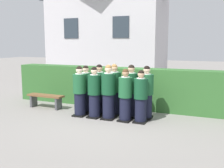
# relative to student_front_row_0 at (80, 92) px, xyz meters

# --- Properties ---
(ground_plane) EXTENTS (60.00, 60.00, 0.00)m
(ground_plane) POSITION_rel_student_front_row_0_xyz_m (1.00, 0.02, -0.76)
(ground_plane) COLOR gray
(student_front_row_0) EXTENTS (0.42, 0.47, 1.60)m
(student_front_row_0) POSITION_rel_student_front_row_0_xyz_m (0.00, 0.00, 0.00)
(student_front_row_0) COLOR black
(student_front_row_0) RESTS_ON ground
(student_front_row_1) EXTENTS (0.41, 0.48, 1.59)m
(student_front_row_1) POSITION_rel_student_front_row_0_xyz_m (0.52, 0.01, -0.00)
(student_front_row_1) COLOR black
(student_front_row_1) RESTS_ON ground
(student_front_row_2) EXTENTS (0.43, 0.49, 1.67)m
(student_front_row_2) POSITION_rel_student_front_row_0_xyz_m (0.99, 0.03, 0.03)
(student_front_row_2) COLOR black
(student_front_row_2) RESTS_ON ground
(student_front_row_3) EXTENTS (0.41, 0.47, 1.57)m
(student_front_row_3) POSITION_rel_student_front_row_0_xyz_m (1.54, 0.01, -0.02)
(student_front_row_3) COLOR black
(student_front_row_3) RESTS_ON ground
(student_front_row_4) EXTENTS (0.40, 0.49, 1.55)m
(student_front_row_4) POSITION_rel_student_front_row_0_xyz_m (2.00, 0.05, -0.03)
(student_front_row_4) COLOR black
(student_front_row_4) RESTS_ON ground
(student_rear_row_0) EXTENTS (0.41, 0.48, 1.58)m
(student_rear_row_0) POSITION_rel_student_front_row_0_xyz_m (-0.04, 0.50, -0.01)
(student_rear_row_0) COLOR black
(student_rear_row_0) RESTS_ON ground
(student_rear_row_1) EXTENTS (0.42, 0.53, 1.63)m
(student_rear_row_1) POSITION_rel_student_front_row_0_xyz_m (0.46, 0.50, 0.01)
(student_rear_row_1) COLOR black
(student_rear_row_1) RESTS_ON ground
(student_rear_row_2) EXTENTS (0.43, 0.53, 1.66)m
(student_rear_row_2) POSITION_rel_student_front_row_0_xyz_m (0.98, 0.52, 0.03)
(student_rear_row_2) COLOR black
(student_rear_row_2) RESTS_ON ground
(student_rear_row_3) EXTENTS (0.43, 0.49, 1.65)m
(student_rear_row_3) POSITION_rel_student_front_row_0_xyz_m (1.55, 0.52, 0.03)
(student_rear_row_3) COLOR black
(student_rear_row_3) RESTS_ON ground
(student_rear_row_4) EXTENTS (0.43, 0.52, 1.63)m
(student_rear_row_4) POSITION_rel_student_front_row_0_xyz_m (2.04, 0.52, 0.02)
(student_rear_row_4) COLOR black
(student_rear_row_4) RESTS_ON ground
(hedge) EXTENTS (8.97, 0.70, 1.44)m
(hedge) POSITION_rel_student_front_row_0_xyz_m (1.00, 1.66, -0.04)
(hedge) COLOR #33662D
(hedge) RESTS_ON ground
(school_building_main) EXTENTS (6.99, 3.50, 7.04)m
(school_building_main) POSITION_rel_student_front_row_0_xyz_m (-2.28, 7.42, 2.85)
(school_building_main) COLOR silver
(school_building_main) RESTS_ON ground
(wooden_bench) EXTENTS (1.41, 0.40, 0.48)m
(wooden_bench) POSITION_rel_student_front_row_0_xyz_m (-1.65, 0.43, -0.41)
(wooden_bench) COLOR brown
(wooden_bench) RESTS_ON ground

